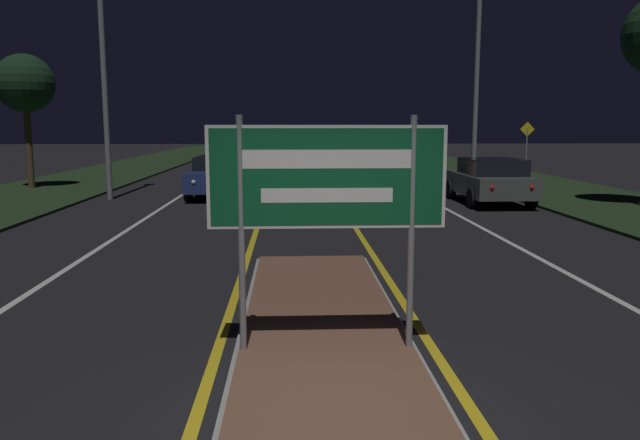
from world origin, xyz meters
TOP-DOWN VIEW (x-y plane):
  - ground_plane at (0.00, 0.00)m, footprint 160.00×160.00m
  - median_island at (0.00, 1.63)m, footprint 1.97×9.51m
  - verge_left at (-9.50, 20.00)m, footprint 5.00×100.00m
  - verge_right at (9.50, 20.00)m, footprint 5.00×100.00m
  - centre_line_yellow_left at (-1.18, 25.00)m, footprint 0.12×70.00m
  - centre_line_yellow_right at (1.18, 25.00)m, footprint 0.12×70.00m
  - lane_line_white_left at (-4.20, 25.00)m, footprint 0.12×70.00m
  - lane_line_white_right at (4.20, 25.00)m, footprint 0.12×70.00m
  - edge_line_white_left at (-7.20, 25.00)m, footprint 0.10×70.00m
  - edge_line_white_right at (7.20, 25.00)m, footprint 0.10×70.00m
  - highway_sign at (0.00, 1.62)m, footprint 2.43×0.07m
  - streetlight_right_near at (6.67, 19.02)m, footprint 0.57×0.57m
  - car_receding_0 at (5.86, 14.51)m, footprint 1.98×4.15m
  - car_receding_1 at (2.33, 22.40)m, footprint 1.91×4.73m
  - car_receding_2 at (2.72, 32.46)m, footprint 1.89×4.62m
  - car_approaching_0 at (-2.79, 17.07)m, footprint 2.00×4.65m
  - car_approaching_1 at (-2.61, 30.65)m, footprint 1.96×4.74m
  - car_approaching_2 at (-2.64, 42.30)m, footprint 1.96×4.31m
  - warning_sign at (9.33, 20.65)m, footprint 0.60×0.06m
  - roadside_palm_left at (-10.22, 19.48)m, footprint 2.16×2.16m

SIDE VIEW (x-z plane):
  - ground_plane at x=0.00m, z-range 0.00..0.00m
  - centre_line_yellow_left at x=-1.18m, z-range 0.00..0.01m
  - centre_line_yellow_right at x=1.18m, z-range 0.00..0.01m
  - lane_line_white_left at x=-4.20m, z-range 0.00..0.01m
  - lane_line_white_right at x=4.20m, z-range 0.00..0.01m
  - edge_line_white_left at x=-7.20m, z-range 0.00..0.01m
  - edge_line_white_right at x=7.20m, z-range 0.00..0.01m
  - verge_left at x=-9.50m, z-range 0.00..0.08m
  - verge_right at x=9.50m, z-range 0.00..0.08m
  - median_island at x=0.00m, z-range -0.01..0.09m
  - car_approaching_0 at x=-2.79m, z-range 0.04..1.41m
  - car_approaching_1 at x=-2.61m, z-range 0.04..1.41m
  - car_receding_2 at x=2.72m, z-range 0.04..1.42m
  - car_receding_0 at x=5.86m, z-range 0.03..1.45m
  - car_receding_1 at x=2.33m, z-range 0.06..1.43m
  - car_approaching_2 at x=-2.64m, z-range 0.04..1.53m
  - warning_sign at x=9.33m, z-range 0.33..2.83m
  - highway_sign at x=0.00m, z-range 0.60..3.03m
  - roadside_palm_left at x=-10.22m, z-range 1.45..6.44m
  - streetlight_right_near at x=6.67m, z-range 1.56..10.68m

